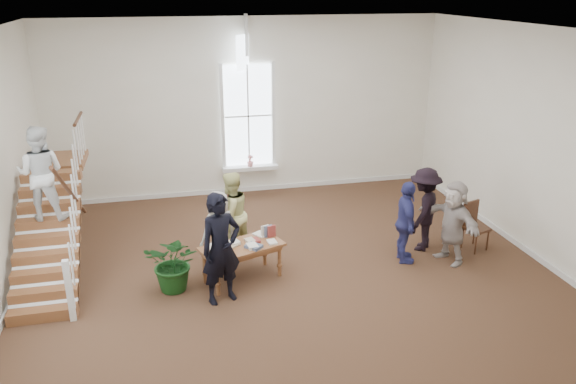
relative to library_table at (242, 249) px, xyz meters
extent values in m
plane|color=#44261A|center=(0.92, 0.23, -0.62)|extent=(10.00, 10.00, 0.00)
plane|color=silver|center=(0.92, 4.73, 1.63)|extent=(10.00, 0.00, 10.00)
plane|color=silver|center=(0.92, -4.27, 1.63)|extent=(10.00, 0.00, 10.00)
plane|color=silver|center=(5.92, 0.23, 1.63)|extent=(0.00, 9.00, 9.00)
plane|color=white|center=(0.92, 0.23, 3.88)|extent=(10.00, 10.00, 0.00)
cube|color=white|center=(0.92, 4.55, 0.08)|extent=(1.45, 0.28, 0.10)
plane|color=white|center=(0.92, 4.67, 1.43)|extent=(2.60, 0.00, 2.60)
plane|color=white|center=(0.92, 4.67, 3.03)|extent=(0.60, 0.60, 0.85)
cube|color=white|center=(0.92, 4.70, -0.56)|extent=(10.00, 0.04, 0.12)
imported|color=pink|center=(0.92, 4.52, 0.28)|extent=(0.17, 0.17, 0.30)
cube|color=brown|center=(-3.43, -0.57, -0.52)|extent=(1.10, 0.30, 0.20)
cube|color=brown|center=(-3.43, -0.27, -0.32)|extent=(1.10, 0.30, 0.20)
cube|color=brown|center=(-3.43, 0.03, -0.12)|extent=(1.10, 0.30, 0.20)
cube|color=brown|center=(-3.43, 0.33, 0.08)|extent=(1.10, 0.30, 0.20)
cube|color=brown|center=(-3.43, 0.63, 0.28)|extent=(1.10, 0.30, 0.20)
cube|color=brown|center=(-3.43, 0.93, 0.48)|extent=(1.10, 0.30, 0.20)
cube|color=brown|center=(-3.43, 1.23, 0.68)|extent=(1.10, 0.30, 0.20)
cube|color=brown|center=(-3.43, 1.53, 0.88)|extent=(1.10, 0.30, 0.20)
cube|color=brown|center=(-3.43, 1.83, 1.08)|extent=(1.10, 0.30, 0.20)
cube|color=brown|center=(-3.43, 2.73, 1.12)|extent=(1.10, 1.20, 0.12)
cube|color=white|center=(-2.94, -0.72, -0.07)|extent=(0.10, 0.10, 1.10)
cylinder|color=#371A0F|center=(-2.93, 0.63, 1.13)|extent=(0.07, 2.74, 1.86)
imported|color=silver|center=(-3.43, 0.93, 1.45)|extent=(0.94, 0.79, 1.72)
cube|color=brown|center=(0.00, 0.00, 0.06)|extent=(1.66, 1.21, 0.05)
cube|color=brown|center=(0.00, 0.00, -0.02)|extent=(1.50, 1.06, 0.10)
cylinder|color=brown|center=(-0.52, -0.48, -0.30)|extent=(0.07, 0.07, 0.65)
cylinder|color=brown|center=(0.70, -0.04, -0.30)|extent=(0.07, 0.07, 0.65)
cylinder|color=brown|center=(-0.70, 0.04, -0.30)|extent=(0.07, 0.07, 0.65)
cylinder|color=brown|center=(0.51, 0.48, -0.30)|extent=(0.07, 0.07, 0.65)
cube|color=silver|center=(0.42, 0.38, 0.09)|extent=(0.32, 0.34, 0.02)
cube|color=beige|center=(-0.53, 0.06, 0.10)|extent=(0.31, 0.31, 0.03)
cube|color=tan|center=(-0.21, 0.04, 0.10)|extent=(0.33, 0.33, 0.04)
cube|color=silver|center=(-0.12, 0.09, 0.11)|extent=(0.22, 0.24, 0.06)
cube|color=#4C5972|center=(0.20, -0.14, 0.11)|extent=(0.36, 0.36, 0.05)
cube|color=maroon|center=(0.24, 0.11, 0.10)|extent=(0.24, 0.24, 0.04)
cube|color=white|center=(-0.35, -0.20, 0.10)|extent=(0.30, 0.32, 0.04)
cube|color=#BFB299|center=(0.17, 0.13, 0.11)|extent=(0.21, 0.23, 0.05)
cube|color=silver|center=(0.17, -0.13, 0.11)|extent=(0.22, 0.26, 0.06)
cube|color=beige|center=(-0.26, 0.06, 0.10)|extent=(0.22, 0.23, 0.03)
cube|color=tan|center=(-0.41, -0.30, 0.09)|extent=(0.23, 0.27, 0.02)
cube|color=silver|center=(0.56, -0.01, 0.10)|extent=(0.18, 0.23, 0.03)
imported|color=black|center=(-0.45, -0.65, 0.38)|extent=(0.84, 0.69, 1.99)
imported|color=beige|center=(-0.35, 0.60, 0.16)|extent=(0.90, 0.78, 1.56)
imported|color=#D9D888|center=(-0.05, 1.10, 0.26)|extent=(1.08, 1.02, 1.76)
imported|color=navy|center=(3.24, 0.00, 0.22)|extent=(0.60, 1.05, 1.68)
imported|color=black|center=(3.84, 0.45, 0.26)|extent=(1.24, 1.29, 1.76)
imported|color=#BDB1AA|center=(4.14, -0.20, 0.23)|extent=(0.90, 1.64, 1.69)
imported|color=#133C13|center=(-1.24, -0.10, -0.07)|extent=(1.24, 1.17, 1.09)
cube|color=#371A0F|center=(4.92, 0.16, -0.15)|extent=(0.56, 0.56, 0.05)
cube|color=#371A0F|center=(4.85, 0.35, 0.13)|extent=(0.43, 0.18, 0.52)
cylinder|color=#371A0F|center=(4.81, -0.06, -0.39)|extent=(0.04, 0.04, 0.46)
cylinder|color=#371A0F|center=(5.14, 0.05, -0.39)|extent=(0.04, 0.04, 0.46)
cylinder|color=#371A0F|center=(4.69, 0.27, -0.39)|extent=(0.04, 0.04, 0.46)
cylinder|color=#371A0F|center=(5.03, 0.39, -0.39)|extent=(0.04, 0.04, 0.46)
camera|label=1|loc=(-1.29, -9.29, 4.62)|focal=35.00mm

